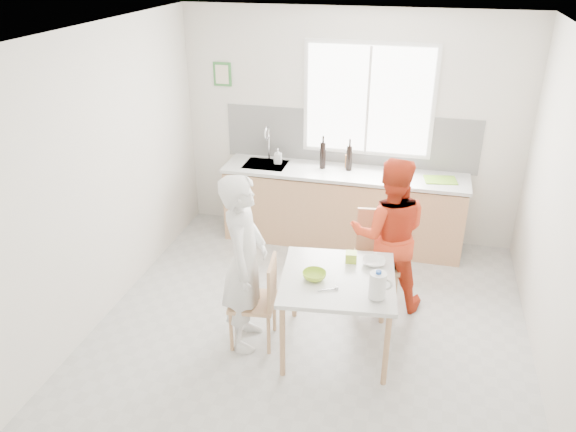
# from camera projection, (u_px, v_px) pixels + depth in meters

# --- Properties ---
(ground) EXTENTS (4.50, 4.50, 0.00)m
(ground) POSITION_uv_depth(u_px,v_px,m) (307.00, 338.00, 5.21)
(ground) COLOR #B7B7B2
(ground) RESTS_ON ground
(room_shell) EXTENTS (4.50, 4.50, 4.50)m
(room_shell) POSITION_uv_depth(u_px,v_px,m) (310.00, 173.00, 4.49)
(room_shell) COLOR silver
(room_shell) RESTS_ON ground
(window) EXTENTS (1.50, 0.06, 1.30)m
(window) POSITION_uv_depth(u_px,v_px,m) (368.00, 100.00, 6.36)
(window) COLOR white
(window) RESTS_ON room_shell
(backsplash) EXTENTS (3.00, 0.02, 0.65)m
(backsplash) POSITION_uv_depth(u_px,v_px,m) (349.00, 138.00, 6.63)
(backsplash) COLOR white
(backsplash) RESTS_ON room_shell
(picture_frame) EXTENTS (0.22, 0.03, 0.28)m
(picture_frame) POSITION_uv_depth(u_px,v_px,m) (222.00, 74.00, 6.66)
(picture_frame) COLOR #3B813C
(picture_frame) RESTS_ON room_shell
(kitchen_counter) EXTENTS (2.84, 0.64, 1.37)m
(kitchen_counter) POSITION_uv_depth(u_px,v_px,m) (342.00, 210.00, 6.73)
(kitchen_counter) COLOR tan
(kitchen_counter) RESTS_ON ground
(dining_table) EXTENTS (1.07, 1.07, 0.74)m
(dining_table) POSITION_uv_depth(u_px,v_px,m) (338.00, 285.00, 4.81)
(dining_table) COLOR silver
(dining_table) RESTS_ON ground
(chair_left) EXTENTS (0.44, 0.44, 0.85)m
(chair_left) POSITION_uv_depth(u_px,v_px,m) (260.00, 298.00, 4.98)
(chair_left) COLOR tan
(chair_left) RESTS_ON ground
(chair_far) EXTENTS (0.49, 0.49, 0.96)m
(chair_far) POSITION_uv_depth(u_px,v_px,m) (377.00, 254.00, 5.56)
(chair_far) COLOR tan
(chair_far) RESTS_ON ground
(person_white) EXTENTS (0.46, 0.64, 1.64)m
(person_white) POSITION_uv_depth(u_px,v_px,m) (245.00, 263.00, 4.84)
(person_white) COLOR white
(person_white) RESTS_ON ground
(person_red) EXTENTS (0.82, 0.68, 1.56)m
(person_red) POSITION_uv_depth(u_px,v_px,m) (389.00, 234.00, 5.39)
(person_red) COLOR red
(person_red) RESTS_ON ground
(bowl_green) EXTENTS (0.23, 0.23, 0.06)m
(bowl_green) POSITION_uv_depth(u_px,v_px,m) (314.00, 275.00, 4.74)
(bowl_green) COLOR #A2CC2F
(bowl_green) RESTS_ON dining_table
(bowl_white) EXTENTS (0.23, 0.23, 0.05)m
(bowl_white) POSITION_uv_depth(u_px,v_px,m) (374.00, 262.00, 4.95)
(bowl_white) COLOR white
(bowl_white) RESTS_ON dining_table
(milk_jug) EXTENTS (0.19, 0.14, 0.24)m
(milk_jug) POSITION_uv_depth(u_px,v_px,m) (378.00, 285.00, 4.43)
(milk_jug) COLOR white
(milk_jug) RESTS_ON dining_table
(green_box) EXTENTS (0.11, 0.11, 0.09)m
(green_box) POSITION_uv_depth(u_px,v_px,m) (351.00, 257.00, 5.00)
(green_box) COLOR #A6C72E
(green_box) RESTS_ON dining_table
(spoon) EXTENTS (0.15, 0.08, 0.01)m
(spoon) POSITION_uv_depth(u_px,v_px,m) (327.00, 290.00, 4.59)
(spoon) COLOR #A5A5AA
(spoon) RESTS_ON dining_table
(cutting_board) EXTENTS (0.39, 0.30, 0.01)m
(cutting_board) POSITION_uv_depth(u_px,v_px,m) (440.00, 180.00, 6.25)
(cutting_board) COLOR #7AB92A
(cutting_board) RESTS_ON kitchen_counter
(wine_bottle_a) EXTENTS (0.07, 0.07, 0.32)m
(wine_bottle_a) POSITION_uv_depth(u_px,v_px,m) (323.00, 155.00, 6.53)
(wine_bottle_a) COLOR black
(wine_bottle_a) RESTS_ON kitchen_counter
(wine_bottle_b) EXTENTS (0.07, 0.07, 0.30)m
(wine_bottle_b) POSITION_uv_depth(u_px,v_px,m) (349.00, 158.00, 6.48)
(wine_bottle_b) COLOR black
(wine_bottle_b) RESTS_ON kitchen_counter
(jar_amber) EXTENTS (0.06, 0.06, 0.16)m
(jar_amber) POSITION_uv_depth(u_px,v_px,m) (348.00, 161.00, 6.57)
(jar_amber) COLOR #965520
(jar_amber) RESTS_ON kitchen_counter
(soap_bottle) EXTENTS (0.09, 0.09, 0.18)m
(soap_bottle) POSITION_uv_depth(u_px,v_px,m) (278.00, 156.00, 6.71)
(soap_bottle) COLOR #999999
(soap_bottle) RESTS_ON kitchen_counter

